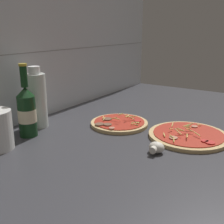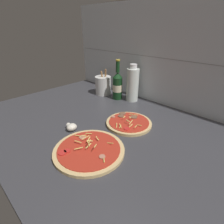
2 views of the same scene
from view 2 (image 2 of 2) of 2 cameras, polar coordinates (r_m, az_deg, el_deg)
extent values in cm
cube|color=#38383D|center=(79.78, 1.52, -8.32)|extent=(160.00, 90.00, 2.50)
cube|color=silver|center=(105.05, 19.59, 15.86)|extent=(160.00, 1.00, 60.00)
cube|color=gray|center=(104.56, 19.45, 15.84)|extent=(156.80, 0.16, 0.30)
cylinder|color=tan|center=(70.41, -7.67, -12.12)|extent=(27.68, 27.68, 1.24)
cylinder|color=#B22D1E|center=(69.94, -7.71, -11.63)|extent=(24.36, 24.36, 0.30)
cylinder|color=red|center=(69.21, -15.92, -12.66)|extent=(3.10, 3.10, 0.40)
cylinder|color=#B7755B|center=(75.68, -9.60, -8.14)|extent=(2.89, 2.89, 0.40)
cylinder|color=#B7755B|center=(65.12, -3.22, -14.36)|extent=(2.30, 2.30, 0.40)
cylinder|color=red|center=(69.63, -14.43, -12.18)|extent=(2.40, 2.40, 0.40)
cylinder|color=#EADB6B|center=(68.60, -7.88, -10.21)|extent=(2.02, 1.25, 0.97)
cylinder|color=#EADB6B|center=(68.92, -7.86, -10.76)|extent=(0.57, 2.99, 1.15)
cylinder|color=#EADB6B|center=(72.75, -8.63, -8.25)|extent=(1.65, 3.19, 1.43)
cylinder|color=#EADB6B|center=(68.57, -10.84, -11.55)|extent=(2.01, 2.94, 0.73)
cylinder|color=#EADB6B|center=(77.04, -7.59, -7.00)|extent=(2.63, 1.84, 0.57)
cylinder|color=#EADB6B|center=(75.79, -9.33, -7.63)|extent=(1.67, 2.31, 0.66)
cylinder|color=#EADB6B|center=(71.35, -7.29, -9.31)|extent=(1.70, 2.18, 0.93)
cylinder|color=#EADB6B|center=(68.33, -7.72, -9.55)|extent=(1.61, 1.64, 0.82)
cylinder|color=#EADB6B|center=(63.33, -2.64, -15.46)|extent=(1.75, 1.50, 0.71)
cylinder|color=#EADB6B|center=(76.74, -11.38, -7.54)|extent=(2.62, 1.37, 0.59)
cylinder|color=#EADB6B|center=(71.29, -7.70, -8.86)|extent=(1.34, 2.65, 1.20)
cylinder|color=#EADB6B|center=(66.97, -5.47, -10.92)|extent=(2.19, 2.86, 1.33)
cylinder|color=#EADB6B|center=(71.92, -11.02, -9.51)|extent=(3.22, 1.42, 0.37)
cylinder|color=#EADB6B|center=(70.71, -0.64, -10.13)|extent=(2.83, 0.91, 1.25)
cylinder|color=#EADB6B|center=(73.04, -4.82, -8.57)|extent=(2.22, 0.83, 1.03)
cylinder|color=#EADB6B|center=(68.84, -7.42, -9.49)|extent=(1.55, 2.08, 0.44)
cylinder|color=tan|center=(87.32, 5.52, -3.62)|extent=(22.47, 22.47, 1.31)
cylinder|color=#B22D1E|center=(86.92, 5.54, -3.16)|extent=(19.78, 19.78, 0.30)
cylinder|color=red|center=(80.55, 4.86, -5.44)|extent=(2.65, 2.65, 0.40)
cylinder|color=brown|center=(93.84, 3.47, -0.47)|extent=(3.37, 3.37, 0.40)
cylinder|color=brown|center=(90.74, 7.17, -1.64)|extent=(3.54, 3.54, 0.40)
cylinder|color=#B7755B|center=(90.32, 0.36, -1.56)|extent=(2.12, 2.12, 0.40)
cylinder|color=brown|center=(91.17, 2.96, -1.31)|extent=(3.13, 3.13, 0.40)
cylinder|color=#EADB6B|center=(88.04, 6.04, -1.84)|extent=(1.40, 2.32, 0.92)
cylinder|color=#EADB6B|center=(81.52, 7.76, -4.74)|extent=(1.19, 2.74, 0.71)
cylinder|color=#EADB6B|center=(92.08, 7.85, -0.99)|extent=(2.08, 1.26, 0.56)
cylinder|color=#EADB6B|center=(83.03, 8.95, -4.30)|extent=(2.18, 0.79, 0.49)
cylinder|color=#EADB6B|center=(85.14, 5.82, -1.63)|extent=(1.58, 1.87, 0.90)
cylinder|color=#EADB6B|center=(86.92, 3.98, -1.65)|extent=(0.67, 2.03, 0.42)
cylinder|color=#EADB6B|center=(91.68, 6.21, -0.80)|extent=(2.22, 0.76, 1.02)
cylinder|color=#EADB6B|center=(81.71, 2.76, -4.53)|extent=(2.95, 2.07, 0.66)
cylinder|color=#EADB6B|center=(81.35, 2.69, -4.78)|extent=(1.42, 2.48, 0.54)
cylinder|color=#EADB6B|center=(82.32, 1.52, -4.39)|extent=(2.18, 2.51, 1.17)
cylinder|color=#EADB6B|center=(82.88, 6.15, -3.35)|extent=(0.82, 3.19, 1.20)
cylinder|color=#EADB6B|center=(82.01, 6.16, -4.44)|extent=(0.42, 2.56, 1.08)
cylinder|color=#EADB6B|center=(83.54, 5.25, -2.88)|extent=(2.12, 0.58, 0.74)
cylinder|color=#143819|center=(115.45, 1.78, 7.76)|extent=(6.31, 6.31, 14.41)
cone|color=#143819|center=(112.93, 1.85, 11.99)|extent=(6.31, 6.31, 3.21)
cylinder|color=#143819|center=(111.75, 1.88, 14.56)|extent=(2.40, 2.40, 7.14)
cylinder|color=gold|center=(110.99, 1.92, 16.57)|extent=(2.76, 2.76, 0.80)
cylinder|color=beige|center=(115.36, 1.78, 7.89)|extent=(6.37, 6.37, 4.61)
cylinder|color=silver|center=(112.53, 6.69, 8.74)|extent=(7.75, 7.75, 20.57)
cylinder|color=white|center=(109.57, 7.02, 14.56)|extent=(4.26, 4.26, 2.80)
cylinder|color=white|center=(85.07, -13.76, -4.37)|extent=(2.22, 2.22, 2.22)
ellipsoid|color=silver|center=(83.60, -13.02, -4.87)|extent=(4.19, 4.93, 3.45)
cylinder|color=silver|center=(124.48, -2.91, 8.68)|extent=(11.04, 11.04, 12.52)
cylinder|color=olive|center=(122.62, -3.09, 10.58)|extent=(3.33, 2.29, 11.45)
cylinder|color=olive|center=(123.39, -2.13, 11.00)|extent=(2.85, 2.37, 12.72)
camera|label=1|loc=(1.36, -45.88, 15.87)|focal=45.00mm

